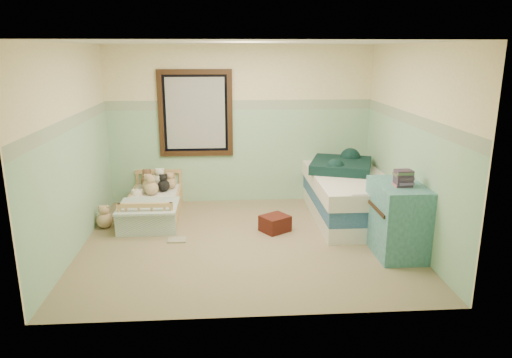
{
  "coord_description": "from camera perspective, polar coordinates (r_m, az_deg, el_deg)",
  "views": [
    {
      "loc": [
        -0.26,
        -5.76,
        2.42
      ],
      "look_at": [
        0.15,
        0.35,
        0.75
      ],
      "focal_mm": 33.42,
      "sensor_mm": 36.0,
      "label": 1
    }
  ],
  "objects": [
    {
      "name": "extra_plush_2",
      "position": [
        7.56,
        -10.2,
        -0.5
      ],
      "size": [
        0.18,
        0.18,
        0.18
      ],
      "primitive_type": "sphere",
      "color": "tan",
      "rests_on": "toddler_mattress"
    },
    {
      "name": "plush_bed_brown",
      "position": [
        7.68,
        -12.88,
        -0.29
      ],
      "size": [
        0.21,
        0.21,
        0.21
      ],
      "primitive_type": "sphere",
      "color": "brown",
      "rests_on": "toddler_mattress"
    },
    {
      "name": "twin_mattress",
      "position": [
        7.08,
        11.07,
        -0.36
      ],
      "size": [
        1.05,
        2.07,
        0.22
      ],
      "primitive_type": "cube",
      "color": "silver",
      "rests_on": "twin_boxspring"
    },
    {
      "name": "border_strip",
      "position": [
        7.6,
        -1.93,
        8.85
      ],
      "size": [
        4.2,
        0.01,
        0.15
      ],
      "primitive_type": "cube",
      "color": "#4D7051",
      "rests_on": "wall_back"
    },
    {
      "name": "red_pillow",
      "position": [
        6.58,
        2.29,
        -5.34
      ],
      "size": [
        0.46,
        0.45,
        0.22
      ],
      "primitive_type": "cube",
      "rotation": [
        0.0,
        0.0,
        0.58
      ],
      "color": "maroon",
      "rests_on": "floor"
    },
    {
      "name": "plush_floor_tan",
      "position": [
        7.02,
        -17.65,
        -4.71
      ],
      "size": [
        0.22,
        0.22,
        0.22
      ],
      "primitive_type": "sphere",
      "color": "tan",
      "rests_on": "floor"
    },
    {
      "name": "patchwork_quilt",
      "position": [
        6.77,
        -12.78,
        -3.17
      ],
      "size": [
        0.81,
        0.75,
        0.03
      ],
      "primitive_type": "cube",
      "color": "#82A3C3",
      "rests_on": "toddler_mattress"
    },
    {
      "name": "teal_blanket",
      "position": [
        7.3,
        10.17,
        1.62
      ],
      "size": [
        1.11,
        1.14,
        0.14
      ],
      "primitive_type": "cube",
      "rotation": [
        0.0,
        0.0,
        -0.33
      ],
      "color": "black",
      "rests_on": "twin_mattress"
    },
    {
      "name": "wall_back",
      "position": [
        7.65,
        -1.91,
        6.45
      ],
      "size": [
        4.2,
        0.04,
        2.5
      ],
      "primitive_type": "cube",
      "color": "beige",
      "rests_on": "floor"
    },
    {
      "name": "wall_right",
      "position": [
        6.34,
        18.11,
        3.84
      ],
      "size": [
        0.04,
        3.6,
        2.5
      ],
      "primitive_type": "cube",
      "color": "beige",
      "rests_on": "floor"
    },
    {
      "name": "toddler_bed_frame",
      "position": [
        7.27,
        -12.14,
        -3.75
      ],
      "size": [
        0.75,
        1.49,
        0.19
      ],
      "primitive_type": "cube",
      "color": "#AE7B46",
      "rests_on": "floor"
    },
    {
      "name": "ceiling",
      "position": [
        5.77,
        -1.35,
        16.13
      ],
      "size": [
        4.2,
        3.6,
        0.02
      ],
      "primitive_type": "cube",
      "color": "silver",
      "rests_on": "wall_back"
    },
    {
      "name": "floor_book",
      "position": [
        6.37,
        -9.43,
        -7.21
      ],
      "size": [
        0.24,
        0.18,
        0.02
      ],
      "primitive_type": "cube",
      "rotation": [
        0.0,
        0.0,
        0.01
      ],
      "color": "orange",
      "rests_on": "floor"
    },
    {
      "name": "plush_bed_dark",
      "position": [
        7.43,
        -10.99,
        -0.78
      ],
      "size": [
        0.19,
        0.19,
        0.19
      ],
      "primitive_type": "sphere",
      "color": "black",
      "rests_on": "toddler_mattress"
    },
    {
      "name": "wall_left",
      "position": [
        6.16,
        -21.23,
        3.24
      ],
      "size": [
        0.04,
        3.6,
        2.5
      ],
      "primitive_type": "cube",
      "color": "beige",
      "rests_on": "floor"
    },
    {
      "name": "plush_bed_tan",
      "position": [
        7.46,
        -12.74,
        -0.79
      ],
      "size": [
        0.19,
        0.19,
        0.19
      ],
      "primitive_type": "sphere",
      "color": "tan",
      "rests_on": "toddler_mattress"
    },
    {
      "name": "window_frame",
      "position": [
        7.59,
        -7.25,
        7.79
      ],
      "size": [
        1.16,
        0.06,
        1.36
      ],
      "primitive_type": "cube",
      "color": "black",
      "rests_on": "wall_back"
    },
    {
      "name": "twin_bed_frame",
      "position": [
        7.21,
        10.89,
        -3.73
      ],
      "size": [
        1.01,
        2.03,
        0.22
      ],
      "primitive_type": "cube",
      "color": "white",
      "rests_on": "floor"
    },
    {
      "name": "book_stack",
      "position": [
        5.8,
        17.22,
        0.1
      ],
      "size": [
        0.2,
        0.16,
        0.19
      ],
      "primitive_type": "cube",
      "rotation": [
        0.0,
        0.0,
        0.03
      ],
      "color": "#512E34",
      "rests_on": "dresser"
    },
    {
      "name": "dresser",
      "position": [
        6.04,
        16.53,
        -4.58
      ],
      "size": [
        0.55,
        0.88,
        0.88
      ],
      "primitive_type": "cube",
      "color": "#336567",
      "rests_on": "floor"
    },
    {
      "name": "plush_floor_cream",
      "position": [
        7.44,
        -13.91,
        -3.11
      ],
      "size": [
        0.27,
        0.27,
        0.27
      ],
      "primitive_type": "sphere",
      "color": "#F1E2CB",
      "rests_on": "floor"
    },
    {
      "name": "extra_plush_0",
      "position": [
        7.68,
        -12.74,
        -0.48
      ],
      "size": [
        0.16,
        0.16,
        0.16
      ],
      "primitive_type": "sphere",
      "color": "tan",
      "rests_on": "toddler_mattress"
    },
    {
      "name": "toddler_mattress",
      "position": [
        7.23,
        -12.21,
        -2.58
      ],
      "size": [
        0.68,
        1.43,
        0.12
      ],
      "primitive_type": "cube",
      "color": "white",
      "rests_on": "toddler_bed_frame"
    },
    {
      "name": "wall_front",
      "position": [
        4.14,
        -0.1,
        -1.2
      ],
      "size": [
        4.2,
        0.04,
        2.5
      ],
      "primitive_type": "cube",
      "color": "beige",
      "rests_on": "floor"
    },
    {
      "name": "wainscot_mint",
      "position": [
        7.73,
        -1.88,
        2.76
      ],
      "size": [
        4.2,
        0.01,
        1.5
      ],
      "primitive_type": "cube",
      "color": "#90B896",
      "rests_on": "floor"
    },
    {
      "name": "floor",
      "position": [
        6.26,
        -1.21,
        -7.62
      ],
      "size": [
        4.2,
        3.6,
        0.02
      ],
      "primitive_type": "cube",
      "color": "olive",
      "rests_on": "ground"
    },
    {
      "name": "plush_bed_white",
      "position": [
        7.65,
        -11.4,
        -0.24
      ],
      "size": [
        0.21,
        0.21,
        0.21
      ],
      "primitive_type": "sphere",
      "color": "white",
      "rests_on": "toddler_mattress"
    },
    {
      "name": "twin_boxspring",
      "position": [
        7.14,
        10.98,
        -2.06
      ],
      "size": [
        1.01,
        2.03,
        0.22
      ],
      "primitive_type": "cube",
      "color": "navy",
      "rests_on": "twin_bed_frame"
    },
    {
      "name": "window_blinds",
      "position": [
        7.6,
        -7.25,
        7.8
      ],
      "size": [
        0.92,
        0.01,
        1.12
      ],
      "primitive_type": "cube",
      "color": "#B7B7B0",
      "rests_on": "window_frame"
    },
    {
      "name": "extra_plush_1",
      "position": [
        7.29,
        -12.41,
        -1.08
      ],
      "size": [
        0.21,
        0.21,
        0.21
      ],
      "primitive_type": "sphere",
      "color": "tan",
      "rests_on": "toddler_mattress"
    }
  ]
}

